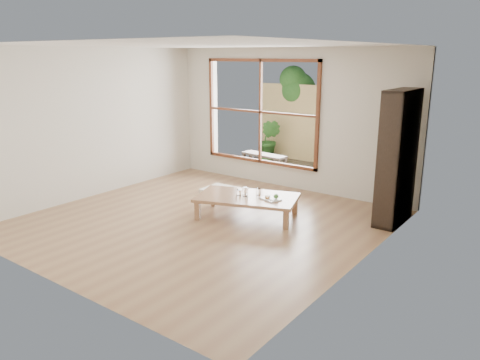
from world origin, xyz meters
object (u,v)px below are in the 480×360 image
object	(u,v)px
low_table	(247,199)
bookshelf	(398,158)
garden_bench	(264,157)
food_tray	(271,198)

from	to	relation	value
low_table	bookshelf	distance (m)	2.34
bookshelf	garden_bench	xyz separation A→B (m)	(-3.41, 1.57, -0.70)
low_table	garden_bench	xyz separation A→B (m)	(-1.49, 2.71, 0.00)
low_table	bookshelf	xyz separation A→B (m)	(1.91, 1.14, 0.70)
food_tray	garden_bench	world-z (taller)	food_tray
bookshelf	food_tray	xyz separation A→B (m)	(-1.51, -1.07, -0.64)
garden_bench	food_tray	bearing A→B (deg)	-48.64
low_table	bookshelf	size ratio (longest dim) A/B	0.87
garden_bench	low_table	bearing A→B (deg)	-55.50
bookshelf	food_tray	size ratio (longest dim) A/B	5.78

